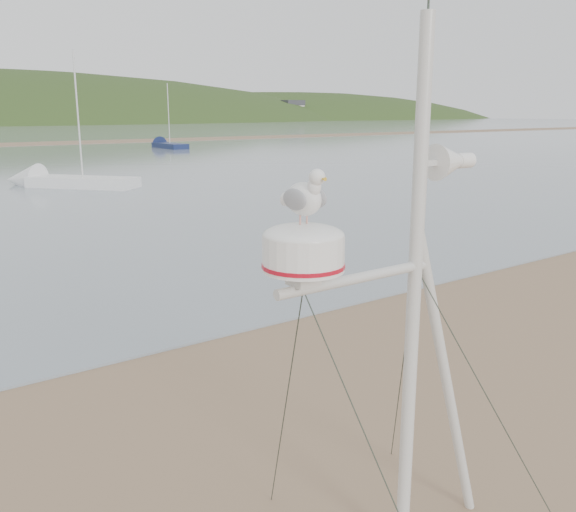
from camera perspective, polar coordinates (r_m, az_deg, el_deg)
mast_rig at (r=5.16m, az=11.11°, el=-14.49°), size 2.35×2.51×5.30m
sailboat_white_near at (r=32.76m, az=-21.40°, el=6.57°), size 5.82×6.61×7.06m
sailboat_blue_far at (r=65.36m, az=-11.67°, el=10.16°), size 1.77×7.00×6.94m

